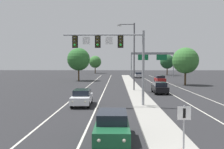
% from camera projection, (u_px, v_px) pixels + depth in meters
% --- Properties ---
extents(median_island, '(2.40, 110.00, 0.15)m').
position_uv_depth(median_island, '(142.00, 102.00, 26.65)').
color(median_island, '#9E9B93').
rests_on(median_island, ground).
extents(lane_stripe_oncoming_center, '(0.14, 100.00, 0.01)m').
position_uv_depth(lane_stripe_oncoming_center, '(103.00, 94.00, 33.73)').
color(lane_stripe_oncoming_center, silver).
rests_on(lane_stripe_oncoming_center, ground).
extents(lane_stripe_receding_center, '(0.14, 100.00, 0.01)m').
position_uv_depth(lane_stripe_receding_center, '(172.00, 94.00, 33.55)').
color(lane_stripe_receding_center, silver).
rests_on(lane_stripe_receding_center, ground).
extents(edge_stripe_left, '(0.14, 100.00, 0.01)m').
position_uv_depth(edge_stripe_left, '(79.00, 94.00, 33.80)').
color(edge_stripe_left, silver).
rests_on(edge_stripe_left, ground).
extents(edge_stripe_right, '(0.14, 100.00, 0.01)m').
position_uv_depth(edge_stripe_right, '(196.00, 94.00, 33.48)').
color(edge_stripe_right, silver).
rests_on(edge_stripe_right, ground).
extents(overhead_signal_mast, '(7.82, 0.44, 7.20)m').
position_uv_depth(overhead_signal_mast, '(115.00, 50.00, 23.82)').
color(overhead_signal_mast, gray).
rests_on(overhead_signal_mast, median_island).
extents(median_sign_post, '(0.60, 0.10, 2.20)m').
position_uv_depth(median_sign_post, '(184.00, 122.00, 11.18)').
color(median_sign_post, gray).
rests_on(median_sign_post, median_island).
extents(street_lamp_median, '(2.58, 0.28, 10.00)m').
position_uv_depth(street_lamp_median, '(133.00, 52.00, 36.81)').
color(street_lamp_median, '#4C4C51').
rests_on(street_lamp_median, median_island).
extents(car_oncoming_green, '(1.83, 4.47, 1.58)m').
position_uv_depth(car_oncoming_green, '(112.00, 126.00, 13.55)').
color(car_oncoming_green, '#195633').
rests_on(car_oncoming_green, ground).
extents(car_oncoming_white, '(1.87, 4.49, 1.58)m').
position_uv_depth(car_oncoming_white, '(82.00, 97.00, 24.72)').
color(car_oncoming_white, silver).
rests_on(car_oncoming_white, ground).
extents(car_receding_black, '(1.83, 4.48, 1.58)m').
position_uv_depth(car_receding_black, '(160.00, 88.00, 34.26)').
color(car_receding_black, black).
rests_on(car_receding_black, ground).
extents(car_receding_red, '(1.82, 4.47, 1.58)m').
position_uv_depth(car_receding_red, '(160.00, 79.00, 51.83)').
color(car_receding_red, maroon).
rests_on(car_receding_red, ground).
extents(car_receding_silver, '(1.85, 4.48, 1.58)m').
position_uv_depth(car_receding_silver, '(138.00, 75.00, 69.39)').
color(car_receding_silver, '#B7B7BC').
rests_on(car_receding_silver, ground).
extents(highway_sign_gantry, '(13.28, 0.42, 7.50)m').
position_uv_depth(highway_sign_gantry, '(152.00, 56.00, 76.46)').
color(highway_sign_gantry, gray).
rests_on(highway_sign_gantry, ground).
extents(tree_far_left_a, '(5.34, 5.34, 7.72)m').
position_uv_depth(tree_far_left_a, '(79.00, 59.00, 58.19)').
color(tree_far_left_a, '#4C3823').
rests_on(tree_far_left_a, ground).
extents(tree_far_right_b, '(4.85, 4.85, 7.01)m').
position_uv_depth(tree_far_right_b, '(167.00, 62.00, 84.63)').
color(tree_far_right_b, '#4C3823').
rests_on(tree_far_right_b, ground).
extents(tree_far_right_c, '(4.93, 4.93, 7.14)m').
position_uv_depth(tree_far_right_c, '(185.00, 61.00, 46.78)').
color(tree_far_right_c, '#4C3823').
rests_on(tree_far_right_c, ground).
extents(tree_far_left_b, '(4.83, 4.83, 6.99)m').
position_uv_depth(tree_far_left_b, '(95.00, 62.00, 98.99)').
color(tree_far_left_b, '#4C3823').
rests_on(tree_far_left_b, ground).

